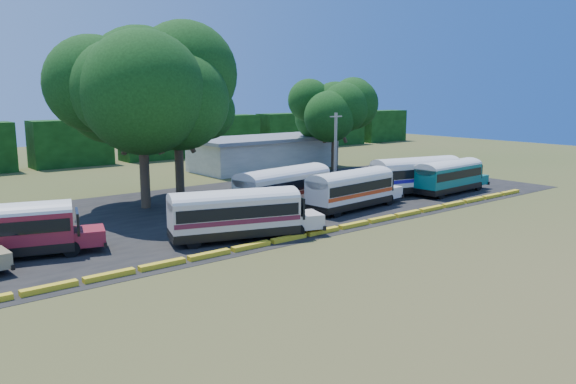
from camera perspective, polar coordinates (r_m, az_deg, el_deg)
ground at (r=36.91m, az=2.88°, el=-4.89°), size 160.00×160.00×0.00m
asphalt_strip at (r=46.83m, az=-6.02°, el=-1.69°), size 64.00×24.00×0.02m
curb at (r=37.60m, az=1.86°, el=-4.36°), size 53.70×0.45×0.30m
terminal_building at (r=70.73m, az=-2.41°, el=4.01°), size 19.00×9.00×4.00m
treeline_backdrop at (r=78.54m, az=-21.17°, el=4.66°), size 130.00×4.00×6.00m
bus_red at (r=36.19m, az=-27.04°, el=-3.27°), size 10.17×5.16×3.25m
bus_cream_west at (r=36.57m, az=-5.15°, el=-2.00°), size 10.47×5.52×3.35m
bus_cream_east at (r=45.63m, az=-0.30°, el=0.61°), size 11.10×4.32×3.56m
bus_white_red at (r=46.11m, az=6.51°, el=0.47°), size 10.24×3.40×3.31m
bus_white_blue at (r=54.38m, az=13.04°, el=1.86°), size 10.98×4.98×3.51m
bus_teal at (r=55.33m, az=16.12°, el=1.71°), size 9.87×2.98×3.20m
tree_west at (r=47.51m, az=-14.75°, el=10.69°), size 12.26×12.26×14.82m
tree_center at (r=52.09m, az=-11.22°, el=9.69°), size 8.76×8.76×12.61m
tree_east at (r=69.92m, az=4.81°, el=8.64°), size 8.17×8.17×10.84m
utility_pole at (r=57.43m, az=4.85°, el=4.40°), size 1.60×0.30×7.50m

